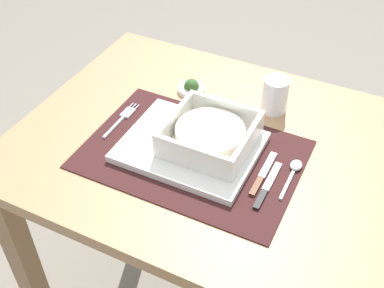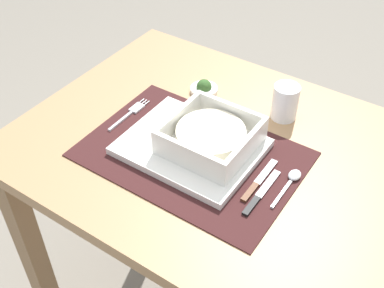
{
  "view_description": "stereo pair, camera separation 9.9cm",
  "coord_description": "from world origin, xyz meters",
  "px_view_note": "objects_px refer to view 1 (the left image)",
  "views": [
    {
      "loc": [
        0.3,
        -0.72,
        1.43
      ],
      "look_at": [
        -0.02,
        -0.06,
        0.77
      ],
      "focal_mm": 45.28,
      "sensor_mm": 36.0,
      "label": 1
    },
    {
      "loc": [
        0.39,
        -0.67,
        1.43
      ],
      "look_at": [
        -0.02,
        -0.06,
        0.77
      ],
      "focal_mm": 45.28,
      "sensor_mm": 36.0,
      "label": 2
    }
  ],
  "objects_px": {
    "condiment_saucer": "(191,88)",
    "bread_knife": "(262,176)",
    "dining_table": "(211,183)",
    "drinking_glass": "(275,96)",
    "spoon": "(294,170)",
    "butter_knife": "(266,188)",
    "fork": "(123,117)",
    "porridge_bowl": "(210,136)"
  },
  "relations": [
    {
      "from": "butter_knife",
      "to": "porridge_bowl",
      "type": "bearing_deg",
      "value": 160.87
    },
    {
      "from": "spoon",
      "to": "condiment_saucer",
      "type": "relative_size",
      "value": 1.7
    },
    {
      "from": "fork",
      "to": "bread_knife",
      "type": "relative_size",
      "value": 1.02
    },
    {
      "from": "dining_table",
      "to": "porridge_bowl",
      "type": "bearing_deg",
      "value": -79.03
    },
    {
      "from": "butter_knife",
      "to": "condiment_saucer",
      "type": "relative_size",
      "value": 2.03
    },
    {
      "from": "porridge_bowl",
      "to": "dining_table",
      "type": "bearing_deg",
      "value": 100.97
    },
    {
      "from": "dining_table",
      "to": "condiment_saucer",
      "type": "bearing_deg",
      "value": 129.98
    },
    {
      "from": "dining_table",
      "to": "drinking_glass",
      "type": "xyz_separation_m",
      "value": [
        0.08,
        0.17,
        0.17
      ]
    },
    {
      "from": "porridge_bowl",
      "to": "drinking_glass",
      "type": "relative_size",
      "value": 2.08
    },
    {
      "from": "dining_table",
      "to": "bread_knife",
      "type": "distance_m",
      "value": 0.2
    },
    {
      "from": "fork",
      "to": "spoon",
      "type": "relative_size",
      "value": 1.19
    },
    {
      "from": "dining_table",
      "to": "spoon",
      "type": "height_order",
      "value": "spoon"
    },
    {
      "from": "porridge_bowl",
      "to": "bread_knife",
      "type": "xyz_separation_m",
      "value": [
        0.13,
        -0.03,
        -0.04
      ]
    },
    {
      "from": "butter_knife",
      "to": "fork",
      "type": "bearing_deg",
      "value": 171.5
    },
    {
      "from": "drinking_glass",
      "to": "spoon",
      "type": "bearing_deg",
      "value": -59.71
    },
    {
      "from": "fork",
      "to": "drinking_glass",
      "type": "xyz_separation_m",
      "value": [
        0.29,
        0.18,
        0.03
      ]
    },
    {
      "from": "dining_table",
      "to": "bread_knife",
      "type": "relative_size",
      "value": 6.35
    },
    {
      "from": "condiment_saucer",
      "to": "bread_knife",
      "type": "bearing_deg",
      "value": -38.61
    },
    {
      "from": "butter_knife",
      "to": "drinking_glass",
      "type": "bearing_deg",
      "value": 107.53
    },
    {
      "from": "porridge_bowl",
      "to": "fork",
      "type": "xyz_separation_m",
      "value": [
        -0.22,
        0.01,
        -0.04
      ]
    },
    {
      "from": "dining_table",
      "to": "porridge_bowl",
      "type": "xyz_separation_m",
      "value": [
        0.01,
        -0.03,
        0.17
      ]
    },
    {
      "from": "fork",
      "to": "condiment_saucer",
      "type": "bearing_deg",
      "value": 65.06
    },
    {
      "from": "drinking_glass",
      "to": "fork",
      "type": "bearing_deg",
      "value": -147.75
    },
    {
      "from": "dining_table",
      "to": "spoon",
      "type": "xyz_separation_m",
      "value": [
        0.18,
        -0.01,
        0.14
      ]
    },
    {
      "from": "porridge_bowl",
      "to": "condiment_saucer",
      "type": "xyz_separation_m",
      "value": [
        -0.13,
        0.18,
        -0.03
      ]
    },
    {
      "from": "porridge_bowl",
      "to": "spoon",
      "type": "distance_m",
      "value": 0.18
    },
    {
      "from": "porridge_bowl",
      "to": "fork",
      "type": "distance_m",
      "value": 0.22
    },
    {
      "from": "dining_table",
      "to": "condiment_saucer",
      "type": "relative_size",
      "value": 12.6
    },
    {
      "from": "fork",
      "to": "condiment_saucer",
      "type": "distance_m",
      "value": 0.19
    },
    {
      "from": "bread_knife",
      "to": "drinking_glass",
      "type": "bearing_deg",
      "value": 109.03
    },
    {
      "from": "dining_table",
      "to": "bread_knife",
      "type": "bearing_deg",
      "value": -23.25
    },
    {
      "from": "spoon",
      "to": "butter_knife",
      "type": "height_order",
      "value": "spoon"
    },
    {
      "from": "porridge_bowl",
      "to": "drinking_glass",
      "type": "bearing_deg",
      "value": 69.32
    },
    {
      "from": "fork",
      "to": "porridge_bowl",
      "type": "bearing_deg",
      "value": 1.01
    },
    {
      "from": "dining_table",
      "to": "butter_knife",
      "type": "distance_m",
      "value": 0.22
    },
    {
      "from": "porridge_bowl",
      "to": "butter_knife",
      "type": "xyz_separation_m",
      "value": [
        0.15,
        -0.05,
        -0.04
      ]
    },
    {
      "from": "bread_knife",
      "to": "fork",
      "type": "bearing_deg",
      "value": 179.46
    },
    {
      "from": "bread_knife",
      "to": "drinking_glass",
      "type": "height_order",
      "value": "drinking_glass"
    },
    {
      "from": "spoon",
      "to": "butter_knife",
      "type": "bearing_deg",
      "value": -117.92
    },
    {
      "from": "fork",
      "to": "spoon",
      "type": "xyz_separation_m",
      "value": [
        0.4,
        0.01,
        0.0
      ]
    },
    {
      "from": "porridge_bowl",
      "to": "condiment_saucer",
      "type": "height_order",
      "value": "porridge_bowl"
    },
    {
      "from": "drinking_glass",
      "to": "butter_knife",
      "type": "bearing_deg",
      "value": -74.04
    }
  ]
}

